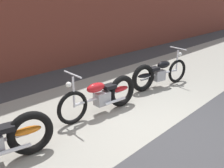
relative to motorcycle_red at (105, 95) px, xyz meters
The scene contains 4 objects.
ground_plane 1.47m from the motorcycle_red, 88.32° to the right, with size 80.00×80.00×0.00m, color #38383A.
sidewalk_slab 0.52m from the motorcycle_red, 82.97° to the left, with size 36.00×3.50×0.01m, color gray.
motorcycle_red is the anchor object (origin of this frame).
motorcycle_black 2.07m from the motorcycle_red, ahead, with size 1.98×0.72×1.03m.
Camera 1 is at (-3.56, -2.10, 2.39)m, focal length 40.28 mm.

